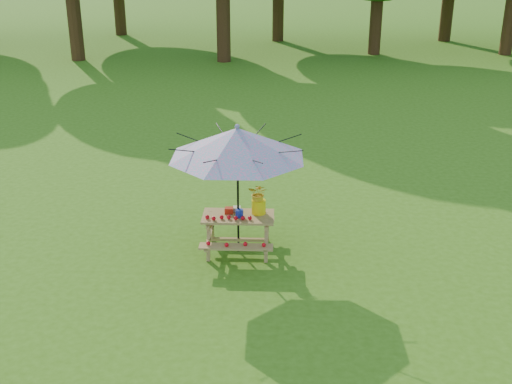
{
  "coord_description": "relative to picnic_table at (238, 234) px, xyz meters",
  "views": [
    {
      "loc": [
        -3.9,
        -6.68,
        5.07
      ],
      "look_at": [
        -4.32,
        3.12,
        1.1
      ],
      "focal_mm": 45.0,
      "sensor_mm": 36.0,
      "label": 1
    }
  ],
  "objects": [
    {
      "name": "tomatoes_row",
      "position": [
        -0.15,
        -0.18,
        0.38
      ],
      "size": [
        0.77,
        0.13,
        0.07
      ],
      "primitive_type": null,
      "color": "red",
      "rests_on": "picnic_table"
    },
    {
      "name": "produce_bins",
      "position": [
        -0.05,
        0.05,
        0.4
      ],
      "size": [
        0.32,
        0.38,
        0.13
      ],
      "color": "#AD1F0D",
      "rests_on": "picnic_table"
    },
    {
      "name": "patio_umbrella",
      "position": [
        0.0,
        0.0,
        1.62
      ],
      "size": [
        2.99,
        2.99,
        2.26
      ],
      "color": "black",
      "rests_on": "ground"
    },
    {
      "name": "flower_bucket",
      "position": [
        0.34,
        0.11,
        0.63
      ],
      "size": [
        0.38,
        0.35,
        0.54
      ],
      "color": "yellow",
      "rests_on": "picnic_table"
    },
    {
      "name": "picnic_table",
      "position": [
        0.0,
        0.0,
        0.0
      ],
      "size": [
        1.2,
        1.32,
        0.67
      ],
      "color": "#9D6D47",
      "rests_on": "ground"
    }
  ]
}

